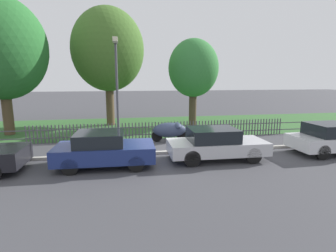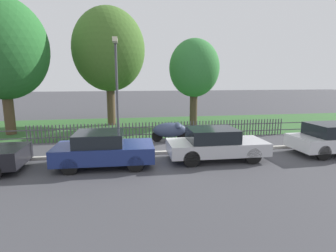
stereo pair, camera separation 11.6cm
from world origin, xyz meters
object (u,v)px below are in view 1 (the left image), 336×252
at_px(parked_car_white_van, 332,138).
at_px(parked_car_navy_estate, 104,149).
at_px(tree_mid_park, 108,50).
at_px(covered_motorcycle, 170,130).
at_px(tree_far_left, 193,69).
at_px(parked_car_red_compact, 216,144).
at_px(tree_behind_motorcycle, 1,49).
at_px(street_lamp, 117,82).

bearing_deg(parked_car_white_van, parked_car_navy_estate, 178.94).
relative_size(parked_car_white_van, tree_mid_park, 0.46).
relative_size(covered_motorcycle, tree_far_left, 0.32).
xyz_separation_m(parked_car_red_compact, tree_far_left, (1.22, 8.22, 3.38)).
height_order(parked_car_red_compact, parked_car_white_van, parked_car_white_van).
relative_size(parked_car_red_compact, tree_behind_motorcycle, 0.51).
bearing_deg(tree_far_left, covered_motorcycle, -118.29).
bearing_deg(parked_car_navy_estate, covered_motorcycle, 49.44).
height_order(tree_mid_park, tree_far_left, tree_mid_park).
xyz_separation_m(covered_motorcycle, tree_behind_motorcycle, (-9.38, 3.37, 4.45)).
bearing_deg(tree_mid_park, parked_car_red_compact, -63.08).
bearing_deg(tree_behind_motorcycle, parked_car_red_compact, -32.86).
bearing_deg(tree_behind_motorcycle, tree_far_left, 6.32).
xyz_separation_m(parked_car_red_compact, tree_mid_park, (-4.72, 9.29, 4.66)).
xyz_separation_m(parked_car_red_compact, street_lamp, (-4.04, 1.50, 2.54)).
xyz_separation_m(tree_behind_motorcycle, tree_far_left, (11.91, 1.32, -1.01)).
distance_m(tree_behind_motorcycle, tree_mid_park, 6.43).
height_order(parked_car_navy_estate, tree_far_left, tree_far_left).
height_order(tree_mid_park, street_lamp, tree_mid_park).
distance_m(parked_car_red_compact, tree_far_left, 8.97).
height_order(parked_car_red_compact, tree_far_left, tree_far_left).
height_order(parked_car_navy_estate, covered_motorcycle, parked_car_navy_estate).
bearing_deg(street_lamp, parked_car_white_van, -9.09).
distance_m(parked_car_navy_estate, tree_behind_motorcycle, 10.26).
bearing_deg(tree_behind_motorcycle, tree_mid_park, 21.84).
height_order(covered_motorcycle, tree_far_left, tree_far_left).
xyz_separation_m(tree_behind_motorcycle, street_lamp, (6.64, -5.40, -1.85)).
bearing_deg(parked_car_red_compact, tree_far_left, 82.50).
xyz_separation_m(parked_car_red_compact, tree_behind_motorcycle, (-10.69, 6.90, 4.40)).
bearing_deg(street_lamp, tree_behind_motorcycle, 140.89).
relative_size(parked_car_red_compact, tree_far_left, 0.67).
bearing_deg(street_lamp, covered_motorcycle, 36.52).
bearing_deg(tree_behind_motorcycle, parked_car_white_van, -23.13).
bearing_deg(tree_mid_park, tree_far_left, -10.22).
xyz_separation_m(parked_car_red_compact, covered_motorcycle, (-1.30, 3.53, -0.05)).
bearing_deg(parked_car_white_van, tree_behind_motorcycle, 155.54).
height_order(parked_car_white_van, tree_behind_motorcycle, tree_behind_motorcycle).
relative_size(parked_car_navy_estate, parked_car_red_compact, 0.93).
xyz_separation_m(parked_car_white_van, covered_motorcycle, (-6.85, 3.56, -0.07)).
relative_size(tree_mid_park, street_lamp, 1.64).
xyz_separation_m(parked_car_navy_estate, street_lamp, (0.55, 1.58, 2.54)).
xyz_separation_m(parked_car_white_van, tree_behind_motorcycle, (-16.23, 6.94, 4.38)).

